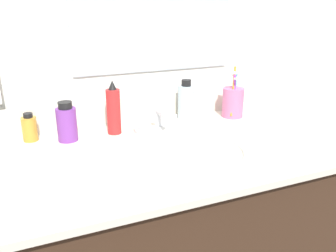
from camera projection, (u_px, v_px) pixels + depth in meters
The scene contains 10 objects.
countertop at pixel (164, 152), 1.08m from camera, with size 1.16×0.59×0.02m, color beige.
backsplash at pixel (134, 109), 1.31m from camera, with size 1.16×0.02×0.09m, color beige.
back_wall at pixel (131, 160), 1.44m from camera, with size 2.26×0.04×1.30m, color silver.
sink_basin at pixel (184, 162), 1.07m from camera, with size 0.39×0.39×0.11m.
faucet at pixel (159, 123), 1.21m from camera, with size 0.16×0.10×0.08m.
bottle_oil_amber at pixel (30, 128), 1.13m from camera, with size 0.05×0.05×0.09m.
bottle_spray_red at pixel (114, 110), 1.18m from camera, with size 0.05×0.05×0.18m.
bottle_gel_clear at pixel (186, 101), 1.33m from camera, with size 0.06×0.06×0.15m.
bottle_cream_purple at pixel (67, 123), 1.13m from camera, with size 0.06×0.06×0.13m.
cup_pink at pixel (233, 102), 1.36m from camera, with size 0.08×0.08×0.19m.
Camera 1 is at (-0.38, -0.92, 1.26)m, focal length 38.85 mm.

